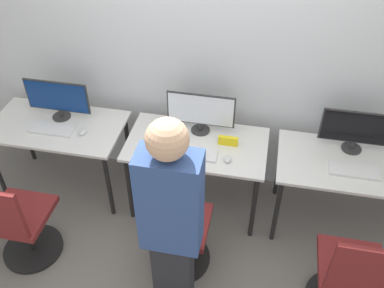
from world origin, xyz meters
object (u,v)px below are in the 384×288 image
object	(u,v)px
keyboard_left	(52,129)
office_chair_right	(349,279)
mouse_left	(83,132)
office_chair_center	(178,235)
monitor_right	(357,130)
mouse_center	(228,159)
keyboard_right	(354,171)
person_center	(171,225)
monitor_center	(201,112)
keyboard_center	(193,153)
office_chair_left	(19,225)
monitor_left	(57,98)

from	to	relation	value
keyboard_left	office_chair_right	bearing A→B (deg)	-16.61
mouse_left	office_chair_center	world-z (taller)	office_chair_center
monitor_right	mouse_center	bearing A→B (deg)	-160.80
monitor_right	keyboard_right	size ratio (longest dim) A/B	1.50
keyboard_left	mouse_left	bearing A→B (deg)	2.91
person_center	monitor_center	bearing A→B (deg)	92.19
keyboard_right	keyboard_center	bearing A→B (deg)	-177.95
office_chair_left	keyboard_center	world-z (taller)	office_chair_left
keyboard_left	mouse_left	distance (m)	0.27
monitor_right	office_chair_right	distance (m)	1.12
keyboard_center	mouse_center	distance (m)	0.28
monitor_center	office_chair_center	bearing A→B (deg)	-90.56
monitor_left	keyboard_left	xyz separation A→B (m)	(0.00, -0.19, -0.19)
keyboard_center	office_chair_left	bearing A→B (deg)	-150.44
office_chair_center	person_center	size ratio (longest dim) A/B	0.53
mouse_center	office_chair_center	xyz separation A→B (m)	(-0.28, -0.52, -0.35)
office_chair_left	office_chair_center	distance (m)	1.22
monitor_center	office_chair_left	bearing A→B (deg)	-140.68
office_chair_center	monitor_right	xyz separation A→B (m)	(1.24, 0.85, 0.53)
monitor_center	office_chair_center	distance (m)	1.00
keyboard_right	monitor_left	bearing A→B (deg)	175.10
monitor_center	person_center	xyz separation A→B (m)	(0.05, -1.21, 0.04)
keyboard_left	mouse_center	bearing A→B (deg)	-2.96
keyboard_left	mouse_left	world-z (taller)	mouse_left
keyboard_center	office_chair_center	world-z (taller)	office_chair_center
mouse_center	keyboard_left	bearing A→B (deg)	177.04
monitor_right	office_chair_right	xyz separation A→B (m)	(-0.01, -0.98, -0.53)
keyboard_left	office_chair_center	size ratio (longest dim) A/B	0.41
mouse_left	monitor_right	world-z (taller)	monitor_right
monitor_center	mouse_center	size ratio (longest dim) A/B	6.23
mouse_left	mouse_center	size ratio (longest dim) A/B	1.00
mouse_left	office_chair_left	xyz separation A→B (m)	(-0.26, -0.77, -0.35)
keyboard_center	keyboard_left	bearing A→B (deg)	177.19
monitor_left	mouse_center	distance (m)	1.54
monitor_right	keyboard_right	distance (m)	0.33
keyboard_right	person_center	bearing A→B (deg)	-141.29
mouse_left	person_center	bearing A→B (deg)	-44.24
mouse_center	office_chair_right	world-z (taller)	office_chair_right
monitor_left	office_chair_right	bearing A→B (deg)	-20.69
mouse_center	office_chair_center	distance (m)	0.69
office_chair_right	mouse_center	bearing A→B (deg)	145.35
keyboard_center	office_chair_center	distance (m)	0.64
office_chair_left	office_chair_right	bearing A→B (deg)	0.53
office_chair_left	keyboard_center	bearing A→B (deg)	29.56
office_chair_center	keyboard_right	bearing A→B (deg)	25.16
office_chair_left	office_chair_right	world-z (taller)	same
monitor_left	monitor_right	size ratio (longest dim) A/B	1.00
mouse_left	keyboard_right	bearing A→B (deg)	-0.79
mouse_left	mouse_center	distance (m)	1.24
keyboard_right	office_chair_right	bearing A→B (deg)	-90.74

